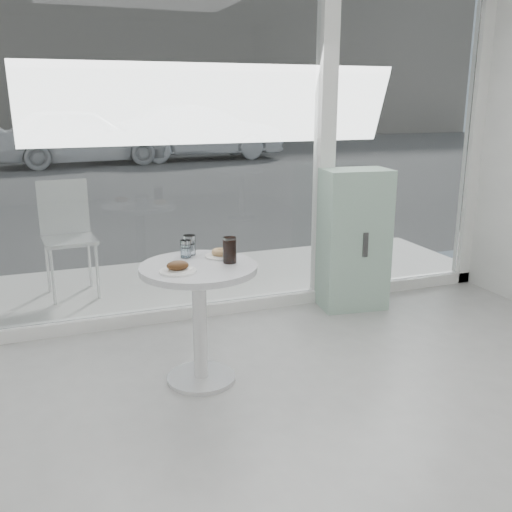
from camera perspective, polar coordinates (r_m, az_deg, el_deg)
name	(u,v)px	position (r m, az deg, el deg)	size (l,w,h in m)	color
storefront	(230,103)	(4.55, -2.59, 15.03)	(5.00, 0.14, 3.00)	white
main_table	(199,299)	(3.54, -5.70, -4.31)	(0.72, 0.72, 0.77)	white
patio_deck	(200,282)	(5.57, -5.65, -2.57)	(5.60, 1.60, 0.05)	silver
street	(90,160)	(17.47, -16.24, 9.16)	(40.00, 24.00, 0.00)	#383838
far_building	(64,42)	(26.46, -18.67, 19.63)	(40.00, 2.00, 8.00)	gray
mint_cabinet	(354,240)	(4.89, 9.73, 1.63)	(0.59, 0.43, 1.19)	#84A893
patio_chair	(67,230)	(5.30, -18.34, 2.44)	(0.47, 0.47, 1.00)	white
car_white	(80,136)	(16.29, -17.17, 11.40)	(1.82, 4.52, 1.54)	white
car_silver	(199,133)	(17.13, -5.68, 12.17)	(1.63, 4.68, 1.54)	#B4B8BD
plate_fritter	(178,268)	(3.35, -7.77, -1.16)	(0.22, 0.22, 0.07)	white
plate_donut	(220,254)	(3.64, -3.58, 0.20)	(0.20, 0.20, 0.05)	white
water_tumbler_a	(186,250)	(3.64, -7.04, 0.62)	(0.07, 0.07, 0.11)	white
water_tumbler_b	(189,246)	(3.69, -6.67, 0.97)	(0.08, 0.08, 0.13)	white
cola_glass	(230,251)	(3.49, -2.65, 0.55)	(0.08, 0.08, 0.16)	white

